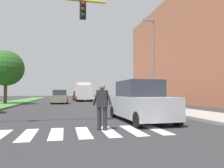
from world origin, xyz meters
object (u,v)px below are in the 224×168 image
tree_far (6,68)px  pedestrian_performer (102,105)px  sedan_midblock (60,97)px  truck_box_delivery (83,91)px  street_lamp_right (153,55)px  suv_crossing (140,102)px  sedan_distant (78,96)px

tree_far → pedestrian_performer: bearing=-66.7°
sedan_midblock → truck_box_delivery: 8.24m
street_lamp_right → sedan_midblock: 14.08m
tree_far → suv_crossing: 19.82m
pedestrian_performer → sedan_midblock: sedan_midblock is taller
sedan_midblock → pedestrian_performer: bearing=-84.4°
tree_far → sedan_midblock: size_ratio=1.51×
sedan_distant → truck_box_delivery: (0.56, -5.60, 0.84)m
truck_box_delivery → sedan_midblock: bearing=-115.7°
pedestrian_performer → sedan_distant: sedan_distant is taller
pedestrian_performer → truck_box_delivery: bearing=86.6°
tree_far → suv_crossing: (10.31, -16.61, -3.30)m
street_lamp_right → suv_crossing: (-3.65, -6.64, -3.66)m
suv_crossing → sedan_distant: size_ratio=1.04×
pedestrian_performer → tree_far: bearing=113.3°
street_lamp_right → pedestrian_performer: 11.18m
tree_far → street_lamp_right: size_ratio=0.82×
suv_crossing → sedan_distant: suv_crossing is taller
truck_box_delivery → sedan_distant: bearing=95.7°
sedan_midblock → sedan_distant: bearing=77.0°
tree_far → pedestrian_performer: 20.64m
street_lamp_right → pedestrian_performer: (-5.91, -8.75, -3.66)m
sedan_midblock → tree_far: bearing=-169.8°
pedestrian_performer → suv_crossing: suv_crossing is taller
tree_far → sedan_midblock: tree_far is taller
street_lamp_right → pedestrian_performer: size_ratio=4.44×
street_lamp_right → sedan_distant: size_ratio=1.67×
pedestrian_performer → truck_box_delivery: 27.26m
suv_crossing → truck_box_delivery: (-0.64, 25.09, 0.70)m
tree_far → pedestrian_performer: (8.06, -18.72, -3.30)m
sedan_distant → suv_crossing: bearing=-87.8°
tree_far → truck_box_delivery: size_ratio=0.99×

